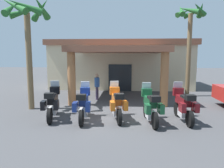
# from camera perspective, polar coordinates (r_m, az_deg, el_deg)

# --- Properties ---
(ground_plane) EXTENTS (80.00, 80.00, 0.00)m
(ground_plane) POSITION_cam_1_polar(r_m,az_deg,el_deg) (9.98, 0.41, -8.65)
(ground_plane) COLOR #424244
(motel_building) EXTENTS (12.21, 11.73, 4.05)m
(motel_building) POSITION_cam_1_polar(r_m,az_deg,el_deg) (19.59, 2.41, 5.52)
(motel_building) COLOR beige
(motel_building) RESTS_ON ground_plane
(motorcycle_black) EXTENTS (0.87, 2.20, 1.61)m
(motorcycle_black) POSITION_cam_1_polar(r_m,az_deg,el_deg) (9.85, -15.53, -4.96)
(motorcycle_black) COLOR black
(motorcycle_black) RESTS_ON ground_plane
(motorcycle_blue) EXTENTS (0.74, 2.21, 1.61)m
(motorcycle_blue) POSITION_cam_1_polar(r_m,az_deg,el_deg) (9.30, -7.62, -5.48)
(motorcycle_blue) COLOR black
(motorcycle_blue) RESTS_ON ground_plane
(motorcycle_orange) EXTENTS (0.89, 2.20, 1.61)m
(motorcycle_orange) POSITION_cam_1_polar(r_m,az_deg,el_deg) (9.39, 1.28, -5.30)
(motorcycle_orange) COLOR black
(motorcycle_orange) RESTS_ON ground_plane
(motorcycle_green) EXTENTS (0.80, 2.21, 1.61)m
(motorcycle_green) POSITION_cam_1_polar(r_m,az_deg,el_deg) (9.04, 10.20, -5.92)
(motorcycle_green) COLOR black
(motorcycle_green) RESTS_ON ground_plane
(motorcycle_maroon) EXTENTS (0.74, 2.21, 1.61)m
(motorcycle_maroon) POSITION_cam_1_polar(r_m,az_deg,el_deg) (9.61, 18.48, -5.39)
(motorcycle_maroon) COLOR black
(motorcycle_maroon) RESTS_ON ground_plane
(pedestrian) EXTENTS (0.32, 0.53, 1.65)m
(pedestrian) POSITION_cam_1_polar(r_m,az_deg,el_deg) (13.65, -4.00, -0.18)
(pedestrian) COLOR #3F334C
(pedestrian) RESTS_ON ground_plane
(palm_tree_roadside) EXTENTS (2.34, 2.40, 5.72)m
(palm_tree_roadside) POSITION_cam_1_polar(r_m,az_deg,el_deg) (11.92, -21.61, 14.92)
(palm_tree_roadside) COLOR brown
(palm_tree_roadside) RESTS_ON ground_plane
(palm_tree_near_portico) EXTENTS (2.00, 2.04, 6.25)m
(palm_tree_near_portico) POSITION_cam_1_polar(r_m,az_deg,el_deg) (15.64, 20.05, 14.26)
(palm_tree_near_portico) COLOR brown
(palm_tree_near_portico) RESTS_ON ground_plane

